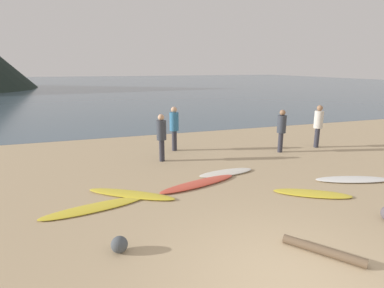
{
  "coord_description": "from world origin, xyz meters",
  "views": [
    {
      "loc": [
        -2.76,
        -3.4,
        3.37
      ],
      "look_at": [
        0.64,
        6.95,
        0.6
      ],
      "focal_mm": 28.6,
      "sensor_mm": 36.0,
      "label": 1
    }
  ],
  "objects_px": {
    "person_0": "(174,125)",
    "person_2": "(318,123)",
    "surfboard_4": "(312,193)",
    "person_3": "(282,127)",
    "surfboard_2": "(198,184)",
    "surfboard_1": "(131,194)",
    "surfboard_3": "(226,173)",
    "surfboard_5": "(353,179)",
    "surfboard_0": "(94,208)",
    "person_1": "(161,134)",
    "beach_rock_near": "(119,244)",
    "driftwood_log": "(323,250)"
  },
  "relations": [
    {
      "from": "person_0",
      "to": "person_2",
      "type": "height_order",
      "value": "person_0"
    },
    {
      "from": "surfboard_4",
      "to": "person_3",
      "type": "xyz_separation_m",
      "value": [
        1.63,
        3.95,
        0.98
      ]
    },
    {
      "from": "surfboard_2",
      "to": "person_2",
      "type": "bearing_deg",
      "value": 5.93
    },
    {
      "from": "surfboard_1",
      "to": "surfboard_3",
      "type": "xyz_separation_m",
      "value": [
        3.15,
        0.77,
        0.0
      ]
    },
    {
      "from": "surfboard_4",
      "to": "person_0",
      "type": "height_order",
      "value": "person_0"
    },
    {
      "from": "surfboard_4",
      "to": "surfboard_5",
      "type": "height_order",
      "value": "surfboard_5"
    },
    {
      "from": "surfboard_4",
      "to": "person_2",
      "type": "distance_m",
      "value": 5.52
    },
    {
      "from": "surfboard_0",
      "to": "surfboard_2",
      "type": "height_order",
      "value": "surfboard_2"
    },
    {
      "from": "surfboard_0",
      "to": "surfboard_1",
      "type": "distance_m",
      "value": 1.09
    },
    {
      "from": "person_1",
      "to": "person_3",
      "type": "height_order",
      "value": "person_1"
    },
    {
      "from": "person_2",
      "to": "beach_rock_near",
      "type": "height_order",
      "value": "person_2"
    },
    {
      "from": "person_3",
      "to": "driftwood_log",
      "type": "height_order",
      "value": "person_3"
    },
    {
      "from": "surfboard_4",
      "to": "person_0",
      "type": "bearing_deg",
      "value": 143.21
    },
    {
      "from": "surfboard_3",
      "to": "surfboard_5",
      "type": "xyz_separation_m",
      "value": [
        3.39,
        -1.78,
        0.01
      ]
    },
    {
      "from": "surfboard_3",
      "to": "surfboard_5",
      "type": "distance_m",
      "value": 3.83
    },
    {
      "from": "surfboard_5",
      "to": "beach_rock_near",
      "type": "distance_m",
      "value": 7.24
    },
    {
      "from": "driftwood_log",
      "to": "person_0",
      "type": "bearing_deg",
      "value": 95.26
    },
    {
      "from": "surfboard_5",
      "to": "beach_rock_near",
      "type": "bearing_deg",
      "value": -150.8
    },
    {
      "from": "surfboard_1",
      "to": "person_1",
      "type": "xyz_separation_m",
      "value": [
        1.49,
        2.77,
        0.98
      ]
    },
    {
      "from": "surfboard_0",
      "to": "surfboard_1",
      "type": "bearing_deg",
      "value": 17.2
    },
    {
      "from": "surfboard_0",
      "to": "surfboard_2",
      "type": "relative_size",
      "value": 0.97
    },
    {
      "from": "surfboard_5",
      "to": "person_2",
      "type": "distance_m",
      "value": 4.13
    },
    {
      "from": "person_1",
      "to": "surfboard_4",
      "type": "bearing_deg",
      "value": 60.04
    },
    {
      "from": "surfboard_3",
      "to": "person_3",
      "type": "height_order",
      "value": "person_3"
    },
    {
      "from": "person_3",
      "to": "person_0",
      "type": "bearing_deg",
      "value": 95.61
    },
    {
      "from": "surfboard_1",
      "to": "surfboard_4",
      "type": "distance_m",
      "value": 4.9
    },
    {
      "from": "person_2",
      "to": "person_3",
      "type": "height_order",
      "value": "person_2"
    },
    {
      "from": "person_2",
      "to": "surfboard_1",
      "type": "bearing_deg",
      "value": -85.95
    },
    {
      "from": "person_0",
      "to": "person_2",
      "type": "relative_size",
      "value": 1.0
    },
    {
      "from": "surfboard_5",
      "to": "person_3",
      "type": "distance_m",
      "value": 3.61
    },
    {
      "from": "person_1",
      "to": "person_3",
      "type": "relative_size",
      "value": 1.01
    },
    {
      "from": "surfboard_3",
      "to": "person_0",
      "type": "relative_size",
      "value": 1.05
    },
    {
      "from": "surfboard_3",
      "to": "person_0",
      "type": "bearing_deg",
      "value": 99.29
    },
    {
      "from": "surfboard_2",
      "to": "person_2",
      "type": "xyz_separation_m",
      "value": [
        6.23,
        2.49,
        1.02
      ]
    },
    {
      "from": "surfboard_3",
      "to": "person_3",
      "type": "distance_m",
      "value": 3.7
    },
    {
      "from": "surfboard_0",
      "to": "driftwood_log",
      "type": "distance_m",
      "value": 5.15
    },
    {
      "from": "surfboard_2",
      "to": "person_0",
      "type": "bearing_deg",
      "value": 69.39
    },
    {
      "from": "person_2",
      "to": "person_3",
      "type": "distance_m",
      "value": 1.92
    },
    {
      "from": "beach_rock_near",
      "to": "driftwood_log",
      "type": "bearing_deg",
      "value": -19.42
    },
    {
      "from": "surfboard_3",
      "to": "surfboard_4",
      "type": "height_order",
      "value": "surfboard_3"
    },
    {
      "from": "driftwood_log",
      "to": "beach_rock_near",
      "type": "bearing_deg",
      "value": 160.58
    },
    {
      "from": "driftwood_log",
      "to": "beach_rock_near",
      "type": "relative_size",
      "value": 4.62
    },
    {
      "from": "surfboard_2",
      "to": "person_1",
      "type": "relative_size",
      "value": 1.49
    },
    {
      "from": "surfboard_2",
      "to": "driftwood_log",
      "type": "bearing_deg",
      "value": -91.03
    },
    {
      "from": "person_1",
      "to": "driftwood_log",
      "type": "distance_m",
      "value": 6.81
    },
    {
      "from": "person_0",
      "to": "person_1",
      "type": "bearing_deg",
      "value": -157.01
    },
    {
      "from": "surfboard_1",
      "to": "surfboard_4",
      "type": "relative_size",
      "value": 1.23
    },
    {
      "from": "surfboard_2",
      "to": "person_2",
      "type": "distance_m",
      "value": 6.79
    },
    {
      "from": "surfboard_0",
      "to": "person_2",
      "type": "relative_size",
      "value": 1.39
    },
    {
      "from": "person_2",
      "to": "person_3",
      "type": "bearing_deg",
      "value": -98.72
    }
  ]
}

